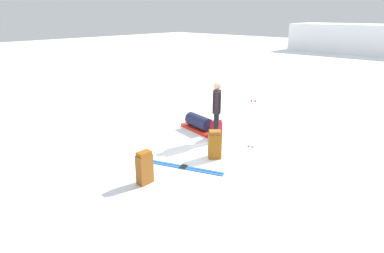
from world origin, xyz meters
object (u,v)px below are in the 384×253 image
Objects in this scene: ski_poles_planted_near at (252,122)px; backpack_large_dark at (216,130)px; backpack_bright at (145,168)px; skier_standing at (217,109)px; ski_pair_near at (184,167)px; backpack_small_spare at (215,145)px; gear_sled at (199,124)px.

backpack_large_dark is at bearing 179.78° from ski_poles_planted_near.
backpack_bright is at bearing -101.51° from ski_poles_planted_near.
skier_standing is 0.90× the size of ski_pair_near.
gear_sled is (-1.61, 1.24, -0.13)m from backpack_small_spare.
backpack_small_spare is (0.68, -0.91, -0.60)m from skier_standing.
ski_poles_planted_near is at bearing -0.22° from backpack_large_dark.
skier_standing is 2.34× the size of backpack_bright.
backpack_bright is at bearing -95.19° from ski_pair_near.
ski_pair_near is (0.50, -1.85, -0.94)m from skier_standing.
ski_pair_near is at bearing 84.81° from backpack_bright.
skier_standing is 1.23× the size of gear_sled.
backpack_bright is at bearing -97.77° from backpack_small_spare.
backpack_small_spare is 0.52× the size of gear_sled.
backpack_small_spare is (0.81, -1.09, 0.09)m from backpack_large_dark.
gear_sled is at bearing 175.39° from ski_poles_planted_near.
ski_pair_near is 2.22m from ski_poles_planted_near.
ski_pair_near is 1.37× the size of gear_sled.
skier_standing is 0.73m from backpack_large_dark.
gear_sled is at bearing 160.56° from skier_standing.
backpack_large_dark is 0.81m from gear_sled.
backpack_small_spare is at bearing -37.67° from gear_sled.
backpack_small_spare is 2.04m from gear_sled.
backpack_small_spare is at bearing -53.48° from skier_standing.
backpack_large_dark is at bearing 99.83° from backpack_bright.
ski_pair_near is at bearing -72.57° from backpack_large_dark.
backpack_small_spare is 1.21m from ski_poles_planted_near.
ski_poles_planted_near reaches higher than backpack_large_dark.
skier_standing is 3.21× the size of backpack_large_dark.
backpack_bright is 0.54× the size of ski_poles_planted_near.
ski_poles_planted_near reaches higher than backpack_bright.
gear_sled is at bearing 112.29° from backpack_bright.
backpack_large_dark is at bearing -10.93° from gear_sled.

